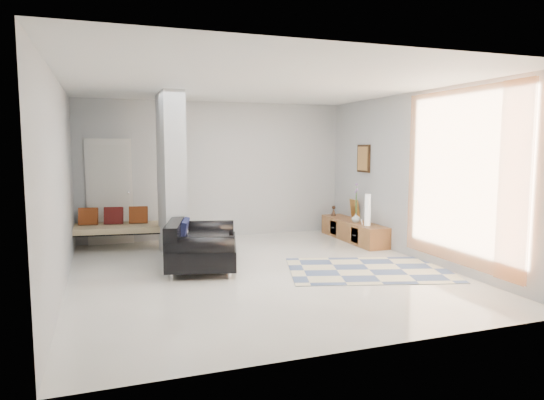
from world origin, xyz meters
name	(u,v)px	position (x,y,z in m)	size (l,w,h in m)	color
floor	(261,272)	(0.00, 0.00, 0.00)	(6.00, 6.00, 0.00)	beige
ceiling	(260,84)	(0.00, 0.00, 2.80)	(6.00, 6.00, 0.00)	white
wall_back	(216,170)	(0.00, 3.00, 1.40)	(6.00, 6.00, 0.00)	#AFB2B4
wall_front	(362,202)	(0.00, -3.00, 1.40)	(6.00, 6.00, 0.00)	#AFB2B4
wall_left	(60,185)	(-2.75, 0.00, 1.40)	(6.00, 6.00, 0.00)	#AFB2B4
wall_right	(416,176)	(2.75, 0.00, 1.40)	(6.00, 6.00, 0.00)	#AFB2B4
partition_column	(171,175)	(-1.10, 1.60, 1.40)	(0.35, 1.20, 2.80)	#AEB3B5
hallway_door	(110,192)	(-2.10, 2.96, 1.02)	(0.85, 0.06, 2.04)	silver
curtain	(460,177)	(2.67, -1.15, 1.45)	(2.55, 2.55, 0.00)	#FF8F43
wall_art	(364,159)	(2.72, 1.70, 1.65)	(0.04, 0.45, 0.55)	#341E0E
media_console	(353,230)	(2.52, 1.70, 0.20)	(0.45, 2.04, 0.80)	brown
loveseat	(199,245)	(-0.82, 0.63, 0.35)	(1.41, 1.93, 0.76)	silver
daybed	(121,226)	(-1.92, 2.47, 0.41)	(2.04, 1.07, 0.77)	black
area_rug	(369,270)	(1.60, -0.47, 0.01)	(2.44, 1.62, 0.01)	beige
cylinder_lamp	(368,210)	(2.50, 1.13, 0.70)	(0.11, 0.11, 0.59)	white
bronze_figurine	(334,211)	(2.47, 2.49, 0.51)	(0.11, 0.11, 0.21)	#332116
vase	(356,218)	(2.47, 1.52, 0.49)	(0.17, 0.17, 0.18)	white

